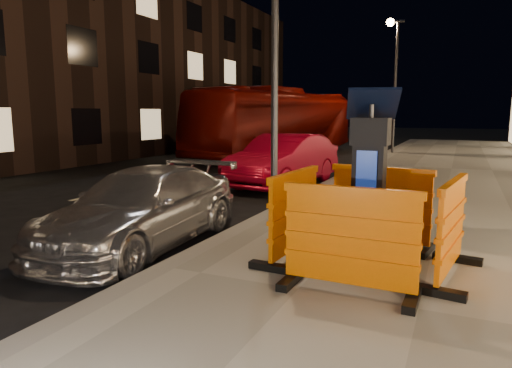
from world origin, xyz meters
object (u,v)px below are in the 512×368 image
at_px(barrier_bldgside, 451,229).
at_px(car_silver, 144,245).
at_px(parking_kiosk, 369,185).
at_px(barrier_back, 380,207).
at_px(car_red, 283,186).
at_px(bus_doubledecker, 278,156).
at_px(barrier_kerbside, 294,214).
at_px(barrier_front, 350,241).

bearing_deg(barrier_bldgside, car_silver, 97.93).
bearing_deg(parking_kiosk, barrier_back, 96.08).
relative_size(car_red, bus_doubledecker, 0.39).
xyz_separation_m(parking_kiosk, barrier_kerbside, (-0.95, 0.00, -0.45)).
bearing_deg(barrier_kerbside, bus_doubledecker, 26.49).
height_order(barrier_back, car_red, barrier_back).
distance_m(barrier_front, bus_doubledecker, 16.91).
distance_m(barrier_front, car_red, 8.17).
bearing_deg(car_red, barrier_front, -57.14).
bearing_deg(parking_kiosk, barrier_kerbside, -173.92).
bearing_deg(barrier_kerbside, barrier_front, -130.92).
distance_m(barrier_back, car_red, 6.52).
relative_size(parking_kiosk, barrier_front, 1.40).
distance_m(barrier_kerbside, barrier_bldgside, 1.90).
relative_size(car_silver, bus_doubledecker, 0.36).
height_order(barrier_back, barrier_bldgside, same).
relative_size(barrier_back, barrier_kerbside, 1.00).
bearing_deg(car_silver, car_red, 88.40).
relative_size(parking_kiosk, bus_doubledecker, 0.18).
distance_m(barrier_kerbside, car_silver, 2.59).
bearing_deg(barrier_back, car_red, 132.19).
distance_m(barrier_front, barrier_bldgside, 1.34).
relative_size(barrier_front, barrier_back, 1.00).
xyz_separation_m(barrier_front, barrier_bldgside, (0.95, 0.95, 0.00)).
xyz_separation_m(barrier_back, bus_doubledecker, (-6.91, 13.51, -0.72)).
xyz_separation_m(parking_kiosk, car_red, (-3.54, 6.38, -1.18)).
bearing_deg(barrier_kerbside, barrier_bldgside, -85.92).
distance_m(barrier_bldgside, bus_doubledecker, 16.48).
distance_m(parking_kiosk, bus_doubledecker, 16.07).
bearing_deg(barrier_front, car_red, 116.86).
bearing_deg(parking_kiosk, bus_doubledecker, 121.63).
bearing_deg(barrier_back, car_silver, -155.64).
bearing_deg(barrier_front, parking_kiosk, 91.08).
relative_size(parking_kiosk, car_silver, 0.50).
relative_size(barrier_front, barrier_kerbside, 1.00).
distance_m(parking_kiosk, car_silver, 3.63).
bearing_deg(car_red, barrier_kerbside, -60.82).
distance_m(barrier_kerbside, car_red, 6.92).
height_order(parking_kiosk, car_silver, parking_kiosk).
bearing_deg(parking_kiosk, car_silver, -174.11).
bearing_deg(barrier_kerbside, car_red, 26.17).
xyz_separation_m(barrier_front, car_red, (-3.54, 7.33, -0.72)).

